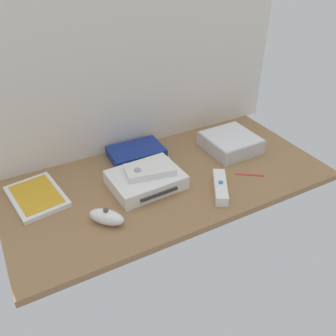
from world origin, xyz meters
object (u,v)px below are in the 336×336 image
(remote_wand, at_px, (220,187))
(remote_nunchuk, at_px, (107,217))
(remote_classic_pad, at_px, (150,170))
(game_console, at_px, (146,180))
(mini_computer, at_px, (230,142))
(game_case, at_px, (37,196))
(stylus_pen, at_px, (249,174))
(network_router, at_px, (136,153))

(remote_wand, xyz_separation_m, remote_nunchuk, (-0.35, 0.03, 0.01))
(remote_classic_pad, bearing_deg, remote_wand, -25.82)
(game_console, bearing_deg, mini_computer, 6.90)
(game_console, height_order, mini_computer, mini_computer)
(game_case, xyz_separation_m, remote_classic_pad, (0.32, -0.10, 0.05))
(remote_classic_pad, xyz_separation_m, stylus_pen, (0.30, -0.10, -0.05))
(mini_computer, distance_m, game_case, 0.66)
(remote_nunchuk, bearing_deg, game_console, -11.02)
(game_case, xyz_separation_m, remote_nunchuk, (0.14, -0.20, 0.01))
(remote_nunchuk, bearing_deg, remote_classic_pad, -13.48)
(game_console, height_order, stylus_pen, game_console)
(remote_wand, bearing_deg, remote_classic_pad, 174.13)
(game_console, bearing_deg, remote_wand, -37.29)
(remote_nunchuk, distance_m, stylus_pen, 0.48)
(remote_classic_pad, bearing_deg, remote_nunchuk, -140.24)
(network_router, bearing_deg, remote_nunchuk, -126.18)
(game_console, distance_m, network_router, 0.17)
(game_case, bearing_deg, stylus_pen, -26.08)
(game_console, height_order, remote_nunchuk, remote_nunchuk)
(network_router, xyz_separation_m, remote_nunchuk, (-0.20, -0.26, 0.00))
(mini_computer, distance_m, remote_classic_pad, 0.35)
(mini_computer, distance_m, stylus_pen, 0.17)
(remote_wand, bearing_deg, mini_computer, 77.89)
(game_case, relative_size, remote_wand, 1.42)
(game_console, distance_m, remote_wand, 0.22)
(game_console, distance_m, remote_nunchuk, 0.19)
(remote_nunchuk, height_order, stylus_pen, remote_nunchuk)
(network_router, bearing_deg, remote_classic_pad, -97.93)
(game_case, bearing_deg, remote_wand, -32.74)
(game_console, height_order, network_router, game_console)
(game_case, relative_size, remote_nunchuk, 2.00)
(mini_computer, relative_size, remote_wand, 1.19)
(game_case, height_order, stylus_pen, game_case)
(game_case, height_order, remote_classic_pad, remote_classic_pad)
(stylus_pen, bearing_deg, remote_wand, -169.86)
(remote_nunchuk, xyz_separation_m, stylus_pen, (0.48, -0.01, -0.02))
(mini_computer, xyz_separation_m, remote_wand, (-0.17, -0.18, -0.01))
(network_router, distance_m, remote_classic_pad, 0.17)
(game_case, xyz_separation_m, remote_wand, (0.49, -0.23, 0.01))
(game_console, bearing_deg, network_router, 73.68)
(game_console, distance_m, game_case, 0.32)
(network_router, relative_size, remote_nunchuk, 1.77)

